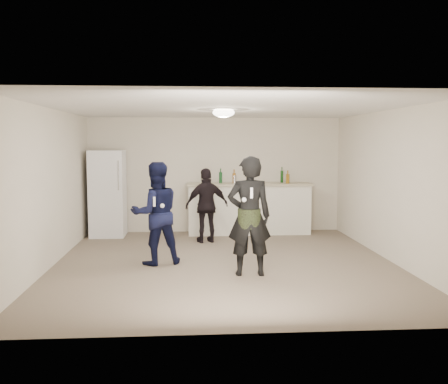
{
  "coord_description": "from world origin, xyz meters",
  "views": [
    {
      "loc": [
        -0.56,
        -7.93,
        1.95
      ],
      "look_at": [
        0.0,
        0.2,
        1.15
      ],
      "focal_mm": 40.0,
      "sensor_mm": 36.0,
      "label": 1
    }
  ],
  "objects": [
    {
      "name": "ceiling",
      "position": [
        0.0,
        0.0,
        2.5
      ],
      "size": [
        6.0,
        6.0,
        0.0
      ],
      "primitive_type": "plane",
      "rotation": [
        3.14,
        0.0,
        0.0
      ],
      "color": "silver",
      "rests_on": "wall_back"
    },
    {
      "name": "nunchuk_man",
      "position": [
        -0.99,
        -0.19,
        0.98
      ],
      "size": [
        0.07,
        0.07,
        0.07
      ],
      "primitive_type": "sphere",
      "color": "white",
      "rests_on": "man"
    },
    {
      "name": "wall_front",
      "position": [
        0.0,
        -3.0,
        1.25
      ],
      "size": [
        6.0,
        0.0,
        6.0
      ],
      "primitive_type": "plane",
      "rotation": [
        -1.57,
        0.0,
        0.0
      ],
      "color": "beige",
      "rests_on": "floor"
    },
    {
      "name": "man",
      "position": [
        -1.11,
        0.06,
        0.83
      ],
      "size": [
        0.95,
        0.84,
        1.65
      ],
      "primitive_type": "imported",
      "rotation": [
        0.0,
        0.0,
        3.45
      ],
      "color": "#0F143F",
      "rests_on": "floor"
    },
    {
      "name": "woman",
      "position": [
        0.31,
        -0.72,
        0.88
      ],
      "size": [
        0.65,
        0.43,
        1.76
      ],
      "primitive_type": "imported",
      "rotation": [
        0.0,
        0.0,
        3.13
      ],
      "color": "black",
      "rests_on": "floor"
    },
    {
      "name": "counter",
      "position": [
        0.71,
        2.67,
        0.53
      ],
      "size": [
        2.6,
        0.56,
        1.05
      ],
      "primitive_type": "cube",
      "color": "white",
      "rests_on": "floor"
    },
    {
      "name": "fridge_handle",
      "position": [
        -2.0,
        2.23,
        1.3
      ],
      "size": [
        0.02,
        0.02,
        0.6
      ],
      "primitive_type": "cylinder",
      "color": "silver",
      "rests_on": "fridge"
    },
    {
      "name": "spectator",
      "position": [
        -0.23,
        1.77,
        0.73
      ],
      "size": [
        0.92,
        0.55,
        1.46
      ],
      "primitive_type": "imported",
      "rotation": [
        0.0,
        0.0,
        3.39
      ],
      "color": "black",
      "rests_on": "floor"
    },
    {
      "name": "wall_left",
      "position": [
        -2.75,
        0.0,
        1.25
      ],
      "size": [
        0.0,
        6.0,
        6.0
      ],
      "primitive_type": "plane",
      "rotation": [
        1.57,
        0.0,
        1.57
      ],
      "color": "beige",
      "rests_on": "floor"
    },
    {
      "name": "nunchuk_woman",
      "position": [
        0.21,
        -0.94,
        1.15
      ],
      "size": [
        0.07,
        0.07,
        0.07
      ],
      "primitive_type": "sphere",
      "color": "white",
      "rests_on": "woman"
    },
    {
      "name": "wall_back",
      "position": [
        0.0,
        3.0,
        1.25
      ],
      "size": [
        6.0,
        0.0,
        6.0
      ],
      "primitive_type": "plane",
      "rotation": [
        1.57,
        0.0,
        0.0
      ],
      "color": "beige",
      "rests_on": "floor"
    },
    {
      "name": "bottle_cluster",
      "position": [
        0.69,
        2.68,
        1.2
      ],
      "size": [
        1.76,
        0.37,
        0.26
      ],
      "color": "#154920",
      "rests_on": "counter_top"
    },
    {
      "name": "remote_woman",
      "position": [
        0.31,
        -0.97,
        1.25
      ],
      "size": [
        0.04,
        0.04,
        0.15
      ],
      "primitive_type": "cube",
      "color": "white",
      "rests_on": "woman"
    },
    {
      "name": "shaker",
      "position": [
        0.4,
        2.68,
        1.18
      ],
      "size": [
        0.08,
        0.08,
        0.17
      ],
      "primitive_type": "cylinder",
      "color": "#A9A8AD",
      "rests_on": "counter_top"
    },
    {
      "name": "remote_man",
      "position": [
        -1.11,
        -0.22,
        1.05
      ],
      "size": [
        0.04,
        0.04,
        0.15
      ],
      "primitive_type": "cube",
      "color": "silver",
      "rests_on": "man"
    },
    {
      "name": "ceiling_dome",
      "position": [
        0.0,
        0.3,
        2.45
      ],
      "size": [
        0.36,
        0.36,
        0.16
      ],
      "primitive_type": "ellipsoid",
      "color": "white",
      "rests_on": "ceiling"
    },
    {
      "name": "fridge",
      "position": [
        -2.28,
        2.6,
        0.9
      ],
      "size": [
        0.7,
        0.7,
        1.8
      ],
      "primitive_type": "cube",
      "color": "white",
      "rests_on": "floor"
    },
    {
      "name": "camo_shorts",
      "position": [
        0.31,
        -0.72,
        0.85
      ],
      "size": [
        0.34,
        0.34,
        0.28
      ],
      "primitive_type": "cylinder",
      "color": "#2A3A1A",
      "rests_on": "woman"
    },
    {
      "name": "wall_right",
      "position": [
        2.75,
        0.0,
        1.25
      ],
      "size": [
        0.0,
        6.0,
        6.0
      ],
      "primitive_type": "plane",
      "rotation": [
        1.57,
        0.0,
        -1.57
      ],
      "color": "beige",
      "rests_on": "floor"
    },
    {
      "name": "counter_top",
      "position": [
        0.71,
        2.67,
        1.07
      ],
      "size": [
        2.68,
        0.64,
        0.04
      ],
      "primitive_type": "cube",
      "color": "#C3B897",
      "rests_on": "counter"
    },
    {
      "name": "floor",
      "position": [
        0.0,
        0.0,
        0.0
      ],
      "size": [
        6.0,
        6.0,
        0.0
      ],
      "primitive_type": "plane",
      "color": "#6B5B4C",
      "rests_on": "ground"
    }
  ]
}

